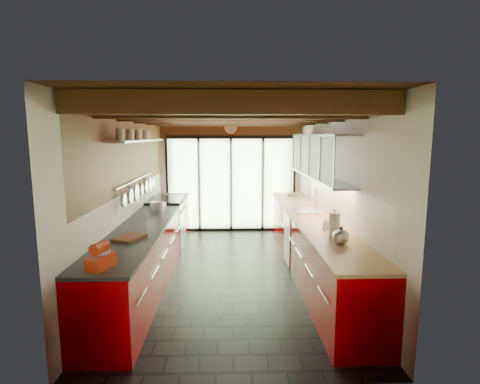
{
  "coord_description": "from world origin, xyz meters",
  "views": [
    {
      "loc": [
        -0.03,
        -5.74,
        2.19
      ],
      "look_at": [
        0.14,
        0.4,
        1.25
      ],
      "focal_mm": 28.0,
      "sensor_mm": 36.0,
      "label": 1
    }
  ],
  "objects_px": {
    "kettle": "(341,236)",
    "soap_bottle": "(326,224)",
    "paper_towel": "(334,225)",
    "bowl": "(291,195)",
    "stand_mixer": "(101,257)"
  },
  "relations": [
    {
      "from": "kettle",
      "to": "bowl",
      "type": "xyz_separation_m",
      "value": [
        -0.0,
        3.55,
        -0.08
      ]
    },
    {
      "from": "paper_towel",
      "to": "soap_bottle",
      "type": "bearing_deg",
      "value": 90.0
    },
    {
      "from": "kettle",
      "to": "soap_bottle",
      "type": "relative_size",
      "value": 1.55
    },
    {
      "from": "kettle",
      "to": "bowl",
      "type": "bearing_deg",
      "value": 90.0
    },
    {
      "from": "stand_mixer",
      "to": "kettle",
      "type": "height_order",
      "value": "stand_mixer"
    },
    {
      "from": "stand_mixer",
      "to": "soap_bottle",
      "type": "distance_m",
      "value": 2.9
    },
    {
      "from": "stand_mixer",
      "to": "paper_towel",
      "type": "bearing_deg",
      "value": 21.58
    },
    {
      "from": "stand_mixer",
      "to": "soap_bottle",
      "type": "bearing_deg",
      "value": 28.78
    },
    {
      "from": "paper_towel",
      "to": "soap_bottle",
      "type": "height_order",
      "value": "paper_towel"
    },
    {
      "from": "stand_mixer",
      "to": "paper_towel",
      "type": "height_order",
      "value": "paper_towel"
    },
    {
      "from": "soap_bottle",
      "to": "stand_mixer",
      "type": "bearing_deg",
      "value": -151.22
    },
    {
      "from": "stand_mixer",
      "to": "bowl",
      "type": "relative_size",
      "value": 1.68
    },
    {
      "from": "stand_mixer",
      "to": "soap_bottle",
      "type": "height_order",
      "value": "stand_mixer"
    },
    {
      "from": "bowl",
      "to": "stand_mixer",
      "type": "bearing_deg",
      "value": -120.78
    },
    {
      "from": "kettle",
      "to": "paper_towel",
      "type": "height_order",
      "value": "paper_towel"
    }
  ]
}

